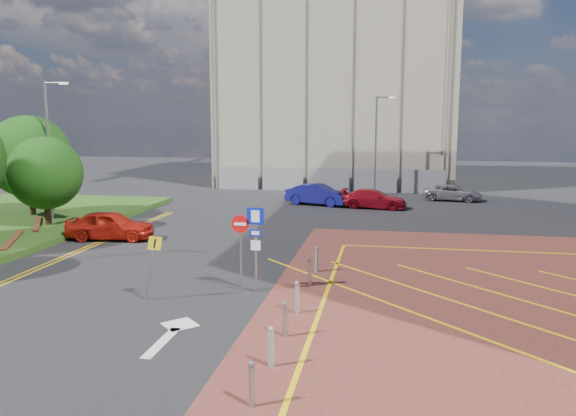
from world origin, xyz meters
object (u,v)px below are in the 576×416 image
(lamp_back, at_px, (377,142))
(warning_sign, at_px, (152,260))
(car_blue_back, at_px, (318,194))
(tree_c, at_px, (45,173))
(lamp_left_far, at_px, (50,145))
(tree_d, at_px, (29,157))
(car_silver_back, at_px, (453,193))
(sign_cluster, at_px, (250,238))
(car_red_left, at_px, (110,225))
(car_red_back, at_px, (374,199))

(lamp_back, xyz_separation_m, warning_sign, (-6.80, -28.59, -2.93))
(car_blue_back, bearing_deg, tree_c, 148.35)
(lamp_left_far, xyz_separation_m, car_blue_back, (14.49, 10.10, -3.90))
(tree_d, height_order, car_silver_back, tree_d)
(lamp_left_far, height_order, lamp_back, lamp_left_far)
(sign_cluster, relative_size, car_silver_back, 0.74)
(tree_d, relative_size, car_red_left, 1.38)
(car_red_back, bearing_deg, sign_cluster, 177.26)
(tree_d, bearing_deg, car_red_left, -31.54)
(car_red_left, bearing_deg, lamp_left_far, 49.92)
(tree_d, relative_size, warning_sign, 2.70)
(tree_d, distance_m, sign_cluster, 20.74)
(car_red_left, bearing_deg, warning_sign, -151.71)
(tree_c, relative_size, tree_d, 0.81)
(car_red_left, xyz_separation_m, car_red_back, (13.05, 12.89, -0.09))
(tree_c, xyz_separation_m, warning_sign, (10.78, -10.59, -1.76))
(tree_c, relative_size, lamp_left_far, 0.61)
(car_red_left, relative_size, car_blue_back, 0.95)
(lamp_back, distance_m, warning_sign, 29.53)
(tree_d, relative_size, car_red_back, 1.34)
(lamp_left_far, xyz_separation_m, car_red_left, (5.49, -3.64, -3.91))
(tree_d, relative_size, sign_cluster, 1.90)
(tree_d, xyz_separation_m, car_red_back, (20.61, 8.24, -3.21))
(tree_c, distance_m, warning_sign, 15.21)
(car_red_back, bearing_deg, lamp_back, 8.22)
(tree_c, relative_size, lamp_back, 0.61)
(tree_c, xyz_separation_m, car_red_back, (17.61, 11.24, -2.53))
(lamp_left_far, xyz_separation_m, car_red_back, (18.53, 9.24, -4.00))
(car_red_back, bearing_deg, tree_c, 130.48)
(car_red_left, height_order, car_blue_back, car_blue_back)
(lamp_left_far, bearing_deg, tree_c, -65.29)
(tree_d, bearing_deg, sign_cluster, -35.58)
(tree_d, distance_m, lamp_left_far, 2.44)
(tree_d, distance_m, car_blue_back, 19.16)
(lamp_left_far, bearing_deg, tree_d, 154.32)
(car_red_back, xyz_separation_m, car_silver_back, (5.83, 4.87, -0.06))
(car_red_left, xyz_separation_m, car_blue_back, (9.00, 13.75, 0.01))
(tree_c, height_order, tree_d, tree_d)
(tree_d, relative_size, car_blue_back, 1.32)
(lamp_left_far, relative_size, car_blue_back, 1.73)
(lamp_back, height_order, car_red_left, lamp_back)
(warning_sign, bearing_deg, car_silver_back, 64.63)
(car_red_left, distance_m, car_silver_back, 25.92)
(lamp_left_far, relative_size, car_silver_back, 1.85)
(tree_c, relative_size, car_red_left, 1.11)
(tree_c, bearing_deg, sign_cluster, -33.16)
(tree_c, xyz_separation_m, lamp_back, (17.58, 18.00, 1.17))
(tree_d, height_order, warning_sign, tree_d)
(tree_c, bearing_deg, car_red_back, 32.55)
(lamp_left_far, height_order, car_red_back, lamp_left_far)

